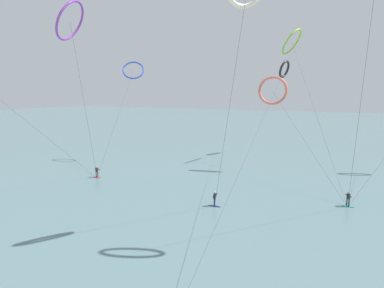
{
  "coord_description": "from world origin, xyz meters",
  "views": [
    {
      "loc": [
        10.66,
        -3.99,
        12.49
      ],
      "look_at": [
        0.0,
        19.09,
        8.09
      ],
      "focal_mm": 28.2,
      "sensor_mm": 36.0,
      "label": 1
    }
  ],
  "objects_px": {
    "kite_cobalt": "(133,70)",
    "kite_lime": "(292,42)",
    "surfer_navy": "(215,200)",
    "surfer_crimson": "(97,173)",
    "kite_coral": "(273,90)",
    "surfer_teal": "(348,200)",
    "kite_violet": "(70,21)",
    "kite_charcoal": "(284,69)"
  },
  "relations": [
    {
      "from": "kite_coral",
      "to": "kite_cobalt",
      "type": "height_order",
      "value": "kite_cobalt"
    },
    {
      "from": "kite_cobalt",
      "to": "kite_lime",
      "type": "bearing_deg",
      "value": -6.05
    },
    {
      "from": "surfer_navy",
      "to": "kite_charcoal",
      "type": "height_order",
      "value": "kite_charcoal"
    },
    {
      "from": "surfer_crimson",
      "to": "kite_charcoal",
      "type": "height_order",
      "value": "kite_charcoal"
    },
    {
      "from": "surfer_teal",
      "to": "kite_charcoal",
      "type": "relative_size",
      "value": 0.03
    },
    {
      "from": "surfer_crimson",
      "to": "kite_coral",
      "type": "bearing_deg",
      "value": 129.93
    },
    {
      "from": "kite_violet",
      "to": "kite_charcoal",
      "type": "relative_size",
      "value": 0.41
    },
    {
      "from": "kite_lime",
      "to": "surfer_crimson",
      "type": "bearing_deg",
      "value": -33.18
    },
    {
      "from": "kite_coral",
      "to": "kite_violet",
      "type": "height_order",
      "value": "kite_violet"
    },
    {
      "from": "kite_cobalt",
      "to": "kite_violet",
      "type": "xyz_separation_m",
      "value": [
        5.74,
        -19.4,
        3.85
      ]
    },
    {
      "from": "kite_coral",
      "to": "kite_charcoal",
      "type": "xyz_separation_m",
      "value": [
        -0.58,
        14.61,
        4.1
      ]
    },
    {
      "from": "surfer_crimson",
      "to": "kite_coral",
      "type": "distance_m",
      "value": 29.2
    },
    {
      "from": "kite_coral",
      "to": "kite_lime",
      "type": "height_order",
      "value": "kite_lime"
    },
    {
      "from": "kite_cobalt",
      "to": "kite_charcoal",
      "type": "height_order",
      "value": "kite_charcoal"
    },
    {
      "from": "kite_lime",
      "to": "kite_charcoal",
      "type": "relative_size",
      "value": 0.44
    },
    {
      "from": "kite_lime",
      "to": "surfer_teal",
      "type": "bearing_deg",
      "value": 35.63
    },
    {
      "from": "surfer_crimson",
      "to": "kite_charcoal",
      "type": "relative_size",
      "value": 0.03
    },
    {
      "from": "surfer_crimson",
      "to": "kite_coral",
      "type": "height_order",
      "value": "kite_coral"
    },
    {
      "from": "surfer_navy",
      "to": "kite_cobalt",
      "type": "bearing_deg",
      "value": 42.24
    },
    {
      "from": "surfer_teal",
      "to": "kite_lime",
      "type": "height_order",
      "value": "kite_lime"
    },
    {
      "from": "surfer_teal",
      "to": "kite_cobalt",
      "type": "bearing_deg",
      "value": -152.62
    },
    {
      "from": "kite_cobalt",
      "to": "kite_charcoal",
      "type": "xyz_separation_m",
      "value": [
        23.38,
        17.03,
        0.55
      ]
    },
    {
      "from": "kite_lime",
      "to": "kite_violet",
      "type": "relative_size",
      "value": 1.07
    },
    {
      "from": "kite_charcoal",
      "to": "kite_lime",
      "type": "bearing_deg",
      "value": 34.88
    },
    {
      "from": "surfer_teal",
      "to": "surfer_crimson",
      "type": "xyz_separation_m",
      "value": [
        -32.98,
        -2.67,
        0.0
      ]
    },
    {
      "from": "surfer_crimson",
      "to": "kite_lime",
      "type": "distance_m",
      "value": 39.1
    },
    {
      "from": "surfer_crimson",
      "to": "kite_violet",
      "type": "distance_m",
      "value": 20.97
    },
    {
      "from": "surfer_navy",
      "to": "kite_lime",
      "type": "relative_size",
      "value": 0.07
    },
    {
      "from": "kite_charcoal",
      "to": "surfer_teal",
      "type": "bearing_deg",
      "value": 39.23
    },
    {
      "from": "surfer_crimson",
      "to": "kite_coral",
      "type": "relative_size",
      "value": 0.11
    },
    {
      "from": "surfer_teal",
      "to": "kite_coral",
      "type": "height_order",
      "value": "kite_coral"
    },
    {
      "from": "kite_coral",
      "to": "kite_charcoal",
      "type": "bearing_deg",
      "value": 83.79
    },
    {
      "from": "surfer_teal",
      "to": "kite_coral",
      "type": "bearing_deg",
      "value": 174.59
    },
    {
      "from": "surfer_teal",
      "to": "kite_violet",
      "type": "relative_size",
      "value": 0.08
    },
    {
      "from": "surfer_teal",
      "to": "kite_lime",
      "type": "bearing_deg",
      "value": 156.92
    },
    {
      "from": "kite_violet",
      "to": "kite_cobalt",
      "type": "bearing_deg",
      "value": 177.98
    },
    {
      "from": "surfer_navy",
      "to": "kite_coral",
      "type": "distance_m",
      "value": 21.76
    },
    {
      "from": "surfer_navy",
      "to": "kite_coral",
      "type": "relative_size",
      "value": 0.11
    },
    {
      "from": "surfer_teal",
      "to": "surfer_navy",
      "type": "bearing_deg",
      "value": -112.79
    },
    {
      "from": "surfer_teal",
      "to": "kite_violet",
      "type": "height_order",
      "value": "kite_violet"
    },
    {
      "from": "kite_violet",
      "to": "kite_coral",
      "type": "bearing_deg",
      "value": 121.63
    },
    {
      "from": "kite_lime",
      "to": "kite_charcoal",
      "type": "bearing_deg",
      "value": -149.81
    }
  ]
}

